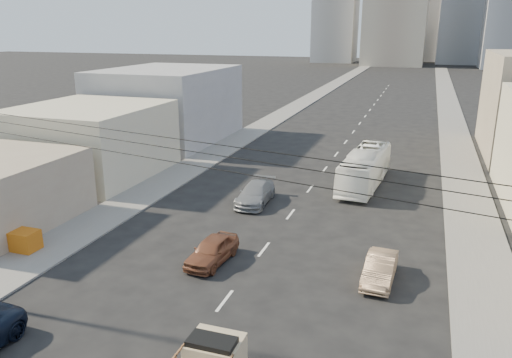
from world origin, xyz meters
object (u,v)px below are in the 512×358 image
Objects in this scene: sedan_grey at (255,193)px; crate_stack at (23,240)px; sedan_tan at (380,269)px; city_bus at (365,168)px; sedan_brown at (212,250)px.

sedan_grey reaches higher than crate_stack.
crate_stack is at bearing -168.92° from sedan_tan.
city_bus is at bearing 48.34° from crate_stack.
crate_stack is (-10.83, -2.20, -0.01)m from sedan_brown.
sedan_tan is (2.75, -16.05, -0.80)m from city_bus.
sedan_brown is (-6.11, -16.85, -0.76)m from city_bus.
sedan_grey is at bearing -130.80° from city_bus.
sedan_brown is 0.81× the size of sedan_grey.
crate_stack is at bearing -163.87° from sedan_brown.
city_bus is at bearing 42.82° from sedan_grey.
sedan_tan is at bearing -45.09° from sedan_grey.
sedan_tan is at bearing 9.81° from sedan_brown.
sedan_tan is 13.32m from sedan_grey.
sedan_grey reaches higher than sedan_brown.
sedan_brown is 8.90m from sedan_tan.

